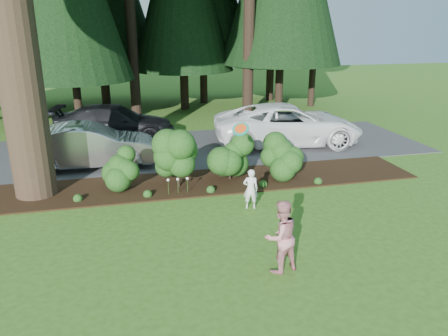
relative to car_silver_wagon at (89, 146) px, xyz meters
name	(u,v)px	position (x,y,z in m)	size (l,w,h in m)	color
ground	(202,227)	(3.09, -5.82, -0.83)	(80.00, 80.00, 0.00)	#3A5B1A
mulch_bed	(184,184)	(3.09, -2.57, -0.81)	(16.00, 2.50, 0.05)	black
driveway	(169,150)	(3.09, 1.68, -0.82)	(22.00, 6.00, 0.03)	#38383A
shrub_row	(207,161)	(3.86, -2.68, -0.02)	(6.53, 1.60, 1.61)	#1D3D12
lily_cluster	(178,180)	(2.79, -3.42, -0.34)	(0.69, 0.09, 0.57)	#1D3D12
car_silver_wagon	(89,146)	(0.00, 0.00, 0.00)	(1.70, 4.87, 1.60)	#AEAEB3
car_white_suv	(288,124)	(8.25, 1.29, 0.08)	(2.94, 6.37, 1.77)	white
car_dark_suv	(114,123)	(0.90, 3.90, -0.02)	(2.18, 5.37, 1.56)	black
child	(251,189)	(4.70, -4.92, -0.24)	(0.44, 0.29, 1.19)	white
adult	(281,237)	(4.36, -8.28, -0.01)	(0.80, 0.62, 1.64)	#B01730
frisbee	(241,129)	(4.39, -4.88, 1.54)	(0.53, 0.43, 0.42)	#17836A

